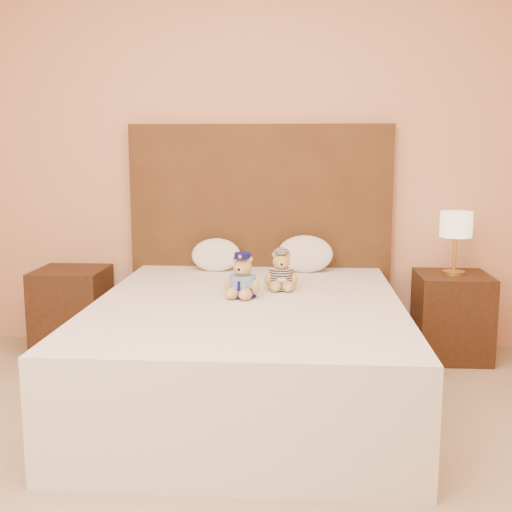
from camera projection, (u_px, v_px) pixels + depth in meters
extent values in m
cube|color=tan|center=(261.00, 147.00, 4.28)|extent=(4.00, 0.04, 2.70)
cube|color=white|center=(248.00, 373.00, 3.44)|extent=(1.60, 2.00, 0.30)
cube|color=silver|center=(248.00, 323.00, 3.40)|extent=(1.60, 2.00, 0.25)
cube|color=#4D3317|center=(260.00, 237.00, 4.34)|extent=(1.75, 0.08, 1.50)
cube|color=#382211|center=(72.00, 309.00, 4.30)|extent=(0.45, 0.45, 0.55)
cube|color=#382211|center=(451.00, 316.00, 4.12)|extent=(0.45, 0.45, 0.55)
cylinder|color=gold|center=(454.00, 273.00, 4.08)|extent=(0.14, 0.14, 0.02)
cylinder|color=gold|center=(455.00, 252.00, 4.06)|extent=(0.02, 0.02, 0.26)
cylinder|color=#F8E5C2|center=(456.00, 224.00, 4.03)|extent=(0.20, 0.20, 0.16)
ellipsoid|color=white|center=(216.00, 253.00, 4.19)|extent=(0.32, 0.21, 0.23)
ellipsoid|color=white|center=(305.00, 252.00, 4.15)|extent=(0.36, 0.23, 0.25)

